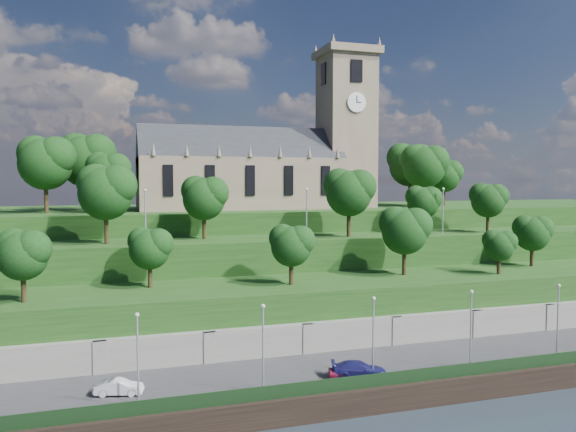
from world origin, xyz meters
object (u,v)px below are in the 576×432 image
object	(u,v)px
church	(270,162)
car_left	(347,372)
car_middle	(119,387)
car_right	(359,369)

from	to	relation	value
church	car_left	world-z (taller)	church
car_middle	car_right	distance (m)	20.55
car_left	car_middle	xyz separation A→B (m)	(-19.37, 2.01, 0.06)
car_right	car_left	bearing A→B (deg)	102.83
car_left	church	bearing A→B (deg)	11.22
car_left	car_right	size ratio (longest dim) A/B	0.69
car_middle	car_left	bearing A→B (deg)	-82.51
church	car_left	bearing A→B (deg)	-96.48
car_left	car_middle	world-z (taller)	car_middle
church	car_right	bearing A→B (deg)	-95.04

